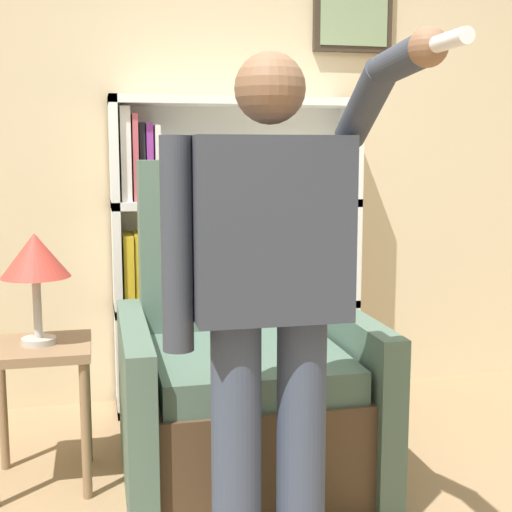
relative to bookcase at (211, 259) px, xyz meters
The scene contains 6 objects.
wall_back 0.68m from the bookcase, 44.55° to the left, with size 8.00×0.11×2.80m.
bookcase is the anchor object (origin of this frame).
armchair 0.89m from the bookcase, 90.44° to the right, with size 0.97×0.93×1.27m.
person_standing 1.59m from the bookcase, 92.98° to the right, with size 0.60×0.78×1.58m.
side_table 1.15m from the bookcase, 136.48° to the right, with size 0.39×0.39×0.57m.
table_lamp 1.11m from the bookcase, 136.48° to the right, with size 0.26×0.26×0.43m.
Camera 1 is at (-0.73, -1.69, 1.31)m, focal length 50.00 mm.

